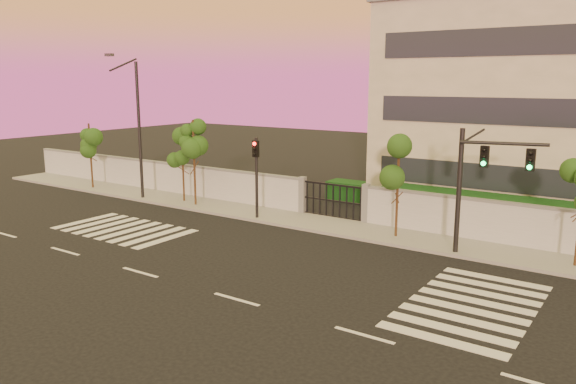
{
  "coord_description": "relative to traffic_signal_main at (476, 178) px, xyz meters",
  "views": [
    {
      "loc": [
        12.01,
        -14.35,
        7.61
      ],
      "look_at": [
        -1.91,
        6.0,
        2.66
      ],
      "focal_mm": 35.0,
      "sensor_mm": 36.0,
      "label": 1
    }
  ],
  "objects": [
    {
      "name": "traffic_signal_secondary",
      "position": [
        -11.77,
        0.03,
        -0.64
      ],
      "size": [
        0.36,
        0.34,
        4.57
      ],
      "rotation": [
        0.0,
        0.0,
        -0.13
      ],
      "color": "black",
      "rests_on": "ground"
    },
    {
      "name": "road_markings",
      "position": [
        -6.98,
        -5.69,
        -3.53
      ],
      "size": [
        57.0,
        7.62,
        0.02
      ],
      "color": "silver",
      "rests_on": "ground"
    },
    {
      "name": "hedge_row",
      "position": [
        -4.23,
        5.29,
        -2.72
      ],
      "size": [
        41.0,
        4.25,
        1.8
      ],
      "color": "black",
      "rests_on": "ground"
    },
    {
      "name": "street_tree_a",
      "position": [
        -26.68,
        0.52,
        -0.11
      ],
      "size": [
        1.58,
        1.26,
        4.64
      ],
      "color": "#382314",
      "rests_on": "ground"
    },
    {
      "name": "ground",
      "position": [
        -5.4,
        -9.45,
        -3.53
      ],
      "size": [
        120.0,
        120.0,
        0.0
      ],
      "primitive_type": "plane",
      "color": "black",
      "rests_on": "ground"
    },
    {
      "name": "traffic_signal_main",
      "position": [
        0.0,
        0.0,
        0.0
      ],
      "size": [
        3.5,
        0.97,
        5.59
      ],
      "rotation": [
        0.0,
        0.0,
        0.24
      ],
      "color": "black",
      "rests_on": "ground"
    },
    {
      "name": "street_tree_c",
      "position": [
        -16.84,
        0.57,
        0.35
      ],
      "size": [
        1.58,
        1.26,
        5.27
      ],
      "color": "#382314",
      "rests_on": "ground"
    },
    {
      "name": "street_tree_d",
      "position": [
        -3.89,
        0.9,
        0.09
      ],
      "size": [
        1.5,
        1.19,
        4.93
      ],
      "color": "#382314",
      "rests_on": "ground"
    },
    {
      "name": "sidewalk",
      "position": [
        -5.4,
        1.05,
        -3.46
      ],
      "size": [
        60.0,
        3.0,
        0.15
      ],
      "primitive_type": "cube",
      "color": "gray",
      "rests_on": "ground"
    },
    {
      "name": "perimeter_wall",
      "position": [
        -5.29,
        2.55,
        -2.46
      ],
      "size": [
        60.0,
        0.36,
        2.2
      ],
      "color": "#AEB1B5",
      "rests_on": "ground"
    },
    {
      "name": "street_tree_b",
      "position": [
        -18.18,
        0.94,
        -0.02
      ],
      "size": [
        1.43,
        1.14,
        4.77
      ],
      "color": "#382314",
      "rests_on": "ground"
    },
    {
      "name": "streetlight_west",
      "position": [
        -21.14,
        -0.04,
        1.39
      ],
      "size": [
        0.54,
        2.19,
        9.12
      ],
      "color": "black",
      "rests_on": "ground"
    }
  ]
}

